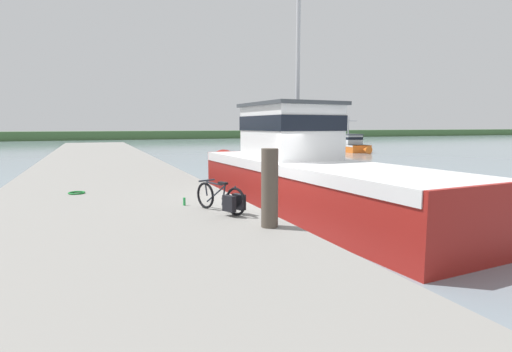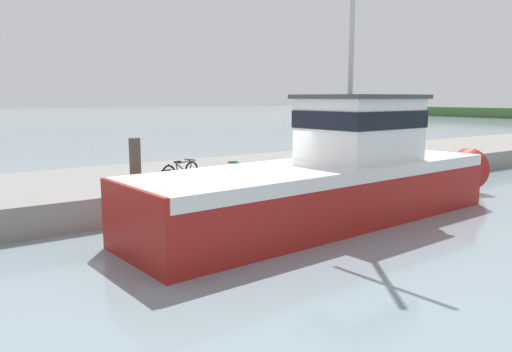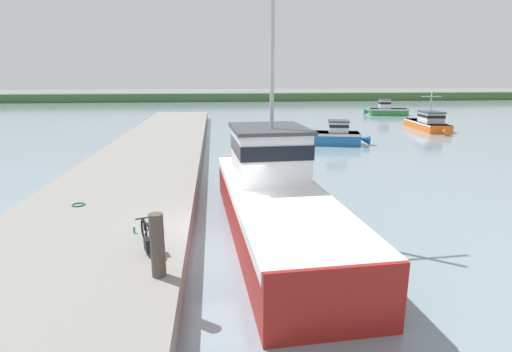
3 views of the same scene
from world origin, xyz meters
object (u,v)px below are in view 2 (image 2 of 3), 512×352
(bicycle_touring, at_px, (177,173))
(water_bottle_by_bike, at_px, (201,174))
(fishing_boat_main, at_px, (340,175))
(mooring_post, at_px, (135,164))

(bicycle_touring, xyz_separation_m, water_bottle_by_bike, (-0.64, 1.18, -0.22))
(fishing_boat_main, bearing_deg, bicycle_touring, -142.11)
(fishing_boat_main, distance_m, mooring_post, 5.76)
(fishing_boat_main, relative_size, bicycle_touring, 8.61)
(fishing_boat_main, relative_size, water_bottle_by_bike, 71.65)
(mooring_post, bearing_deg, bicycle_touring, 105.61)
(fishing_boat_main, distance_m, bicycle_touring, 4.93)
(mooring_post, bearing_deg, water_bottle_by_bike, 111.54)
(fishing_boat_main, xyz_separation_m, mooring_post, (-3.30, -4.72, 0.32))
(bicycle_touring, distance_m, water_bottle_by_bike, 1.36)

